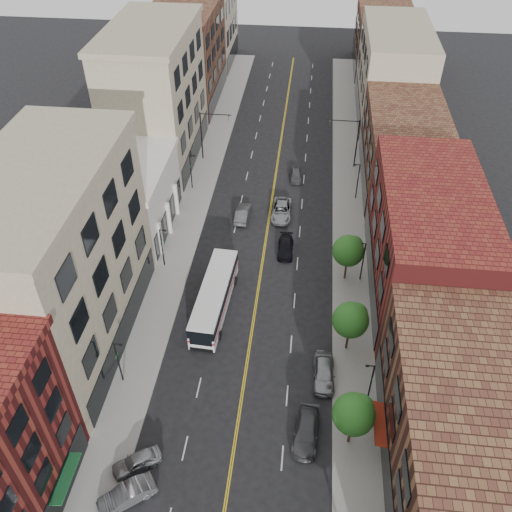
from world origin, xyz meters
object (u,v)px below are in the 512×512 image
(car_lane_behind, at_px, (243,213))
(car_angle_a, at_px, (137,462))
(car_lane_a, at_px, (286,247))
(car_lane_b, at_px, (282,210))
(car_parked_mid, at_px, (306,432))
(car_parked_far, at_px, (324,373))
(car_angle_b, at_px, (127,495))
(car_lane_c, at_px, (296,175))
(city_bus, at_px, (214,296))

(car_lane_behind, bearing_deg, car_angle_a, 84.89)
(car_lane_a, xyz_separation_m, car_lane_b, (-1.00, 7.17, 0.12))
(car_lane_behind, xyz_separation_m, car_lane_b, (4.81, 1.15, 0.02))
(car_parked_mid, height_order, car_parked_far, car_parked_far)
(car_angle_a, xyz_separation_m, car_angle_b, (0.00, -2.72, 0.06))
(car_lane_c, bearing_deg, car_lane_a, -95.04)
(car_lane_a, relative_size, car_lane_c, 1.12)
(car_lane_a, bearing_deg, car_lane_b, 96.66)
(car_parked_mid, xyz_separation_m, car_lane_a, (-3.30, 23.87, -0.07))
(city_bus, height_order, car_parked_far, city_bus)
(car_angle_a, relative_size, car_lane_behind, 0.87)
(car_parked_mid, distance_m, car_lane_c, 40.01)
(car_lane_c, bearing_deg, car_angle_a, -106.88)
(car_angle_a, height_order, car_lane_c, car_angle_a)
(car_lane_b, bearing_deg, car_lane_c, 81.02)
(car_angle_b, xyz_separation_m, car_parked_far, (14.57, 12.91, 0.09))
(city_bus, bearing_deg, car_parked_far, -31.15)
(city_bus, height_order, car_lane_b, city_bus)
(city_bus, relative_size, car_lane_c, 3.09)
(car_parked_mid, bearing_deg, car_lane_behind, 111.57)
(city_bus, height_order, car_angle_a, city_bus)
(car_parked_far, relative_size, car_lane_b, 0.87)
(car_lane_b, bearing_deg, car_lane_a, -82.28)
(car_parked_mid, distance_m, car_lane_a, 24.09)
(car_parked_mid, xyz_separation_m, car_lane_c, (-2.94, 39.90, -0.04))
(car_angle_a, distance_m, car_parked_far, 17.78)
(car_angle_a, distance_m, car_angle_b, 2.72)
(car_lane_a, bearing_deg, car_angle_a, -110.81)
(car_angle_b, distance_m, car_lane_c, 47.79)
(car_parked_far, xyz_separation_m, car_lane_b, (-5.67, 24.91, -0.05))
(city_bus, height_order, car_parked_mid, city_bus)
(car_angle_a, distance_m, car_parked_mid, 13.81)
(car_angle_a, height_order, car_lane_a, car_angle_a)
(car_parked_mid, distance_m, car_parked_far, 6.28)
(car_lane_behind, bearing_deg, car_lane_a, 135.75)
(car_angle_b, height_order, car_lane_behind, car_lane_behind)
(car_lane_a, bearing_deg, car_lane_behind, 132.71)
(car_parked_far, distance_m, car_lane_b, 25.55)
(car_parked_far, bearing_deg, car_angle_a, -146.36)
(car_lane_behind, bearing_deg, city_bus, 88.78)
(car_angle_a, distance_m, car_lane_b, 36.21)
(car_parked_mid, xyz_separation_m, car_parked_far, (1.37, 6.13, 0.10))
(car_angle_b, distance_m, car_lane_a, 32.20)
(car_angle_a, relative_size, car_parked_mid, 0.80)
(city_bus, height_order, car_lane_a, city_bus)
(city_bus, xyz_separation_m, car_lane_behind, (0.83, 16.05, -1.05))
(car_angle_b, xyz_separation_m, car_lane_a, (9.90, 30.64, -0.09))
(car_angle_a, relative_size, car_lane_b, 0.72)
(car_angle_a, bearing_deg, car_lane_a, 126.86)
(car_angle_b, relative_size, car_lane_a, 1.00)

